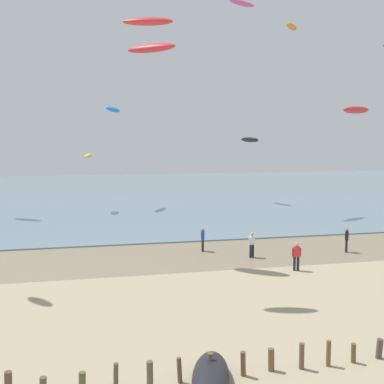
{
  "coord_description": "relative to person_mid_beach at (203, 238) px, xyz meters",
  "views": [
    {
      "loc": [
        -0.72,
        -7.45,
        7.73
      ],
      "look_at": [
        3.2,
        11.31,
        5.52
      ],
      "focal_mm": 41.27,
      "sensor_mm": 36.0,
      "label": 1
    }
  ],
  "objects": [
    {
      "name": "grounded_kite",
      "position": [
        -3.71,
        -16.97,
        -0.59
      ],
      "size": [
        2.04,
        3.49,
        0.66
      ],
      "primitive_type": "ellipsoid",
      "rotation": [
        0.0,
        0.0,
        1.29
      ],
      "color": "black",
      "rests_on": "ground"
    },
    {
      "name": "kite_aloft_4",
      "position": [
        10.23,
        8.73,
        17.07
      ],
      "size": [
        2.08,
        2.39,
        0.53
      ],
      "primitive_type": "ellipsoid",
      "rotation": [
        -0.21,
        0.0,
        4.07
      ],
      "color": "orange"
    },
    {
      "name": "kite_aloft_11",
      "position": [
        -8.2,
        19.46,
        5.25
      ],
      "size": [
        1.1,
        2.6,
        0.61
      ],
      "primitive_type": "ellipsoid",
      "rotation": [
        0.28,
        0.0,
        4.63
      ],
      "color": "yellow"
    },
    {
      "name": "person_far_down_beach",
      "position": [
        9.8,
        -2.32,
        0.0
      ],
      "size": [
        0.37,
        0.51,
        1.71
      ],
      "color": "#232328",
      "rests_on": "ground"
    },
    {
      "name": "kite_aloft_5",
      "position": [
        -3.67,
        -1.38,
        12.6
      ],
      "size": [
        3.42,
        2.94,
        0.82
      ],
      "primitive_type": "ellipsoid",
      "rotation": [
        0.28,
        0.0,
        5.65
      ],
      "color": "red"
    },
    {
      "name": "kite_aloft_12",
      "position": [
        7.8,
        15.8,
        21.04
      ],
      "size": [
        3.65,
        2.62,
        0.87
      ],
      "primitive_type": "ellipsoid",
      "rotation": [
        -0.31,
        0.0,
        3.6
      ],
      "color": "#E54C99"
    },
    {
      "name": "kite_aloft_3",
      "position": [
        11.2,
        22.47,
        7.0
      ],
      "size": [
        2.12,
        3.51,
        0.89
      ],
      "primitive_type": "ellipsoid",
      "rotation": [
        0.39,
        0.0,
        1.88
      ],
      "color": "black"
    },
    {
      "name": "wet_sand_strip",
      "position": [
        -6.25,
        -0.95,
        -0.91
      ],
      "size": [
        120.0,
        7.69,
        0.01
      ],
      "primitive_type": "cube",
      "color": "#84755B",
      "rests_on": "ground"
    },
    {
      "name": "kite_aloft_9",
      "position": [
        17.63,
        9.73,
        9.85
      ],
      "size": [
        3.79,
        2.46,
        0.92
      ],
      "primitive_type": "ellipsoid",
      "rotation": [
        0.34,
        0.0,
        3.51
      ],
      "color": "red"
    },
    {
      "name": "kite_aloft_8",
      "position": [
        -4.5,
        -7.22,
        12.68
      ],
      "size": [
        2.62,
        1.46,
        0.57
      ],
      "primitive_type": "ellipsoid",
      "rotation": [
        0.24,
        0.0,
        6.03
      ],
      "color": "red"
    },
    {
      "name": "kite_aloft_10",
      "position": [
        -5.39,
        22.23,
        10.45
      ],
      "size": [
        2.54,
        3.78,
        1.0
      ],
      "primitive_type": "ellipsoid",
      "rotation": [
        0.44,
        0.0,
        1.18
      ],
      "color": "#2384D1"
    },
    {
      "name": "person_right_flank",
      "position": [
        4.44,
        -5.72,
        0.0
      ],
      "size": [
        0.57,
        0.26,
        1.71
      ],
      "color": "#232328",
      "rests_on": "ground"
    },
    {
      "name": "person_by_waterline",
      "position": [
        2.82,
        -2.32,
        0.0
      ],
      "size": [
        0.52,
        0.36,
        1.71
      ],
      "color": "#232328",
      "rests_on": "ground"
    },
    {
      "name": "sea",
      "position": [
        -6.25,
        37.89,
        -0.87
      ],
      "size": [
        160.0,
        70.0,
        0.1
      ],
      "primitive_type": "cube",
      "color": "slate",
      "rests_on": "ground"
    },
    {
      "name": "person_mid_beach",
      "position": [
        0.0,
        0.0,
        0.0
      ],
      "size": [
        0.27,
        0.56,
        1.71
      ],
      "color": "#232328",
      "rests_on": "ground"
    },
    {
      "name": "groyne_mid",
      "position": [
        -2.75,
        -16.46,
        -0.52
      ],
      "size": [
        14.75,
        0.39,
        0.95
      ],
      "color": "brown",
      "rests_on": "ground"
    }
  ]
}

